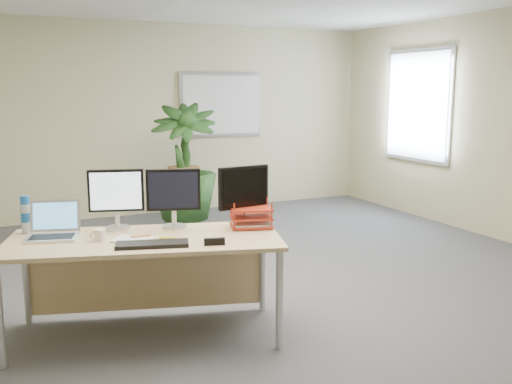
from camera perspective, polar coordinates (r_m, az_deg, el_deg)
name	(u,v)px	position (r m, az deg, el deg)	size (l,w,h in m)	color
floor	(264,308)	(4.78, 0.84, -11.56)	(8.00, 8.00, 0.00)	#45454A
back_wall	(141,120)	(8.24, -11.40, 7.07)	(7.00, 0.04, 2.70)	beige
whiteboard	(221,105)	(8.56, -3.48, 8.70)	(1.30, 0.04, 0.95)	#A2A2A6
window	(418,106)	(8.30, 15.85, 8.29)	(0.04, 1.30, 1.55)	#A2A2A6
desk	(146,255)	(4.27, -10.97, -6.18)	(2.07, 1.31, 0.74)	tan
floor_plant	(184,172)	(7.20, -7.24, 1.96)	(0.84, 0.84, 1.50)	#163613
monitor_left	(116,195)	(4.37, -13.80, -0.32)	(0.40, 0.18, 0.45)	silver
monitor_right	(174,194)	(4.34, -8.25, -0.24)	(0.40, 0.18, 0.45)	silver
monitor_dark	(244,192)	(4.34, -1.24, 0.00)	(0.42, 0.19, 0.47)	silver
laptop	(53,228)	(4.32, -19.60, -3.45)	(0.42, 0.39, 0.25)	silver
keyboard	(152,244)	(3.91, -10.34, -5.15)	(0.48, 0.16, 0.03)	black
coffee_mug	(99,235)	(4.11, -15.39, -4.17)	(0.11, 0.07, 0.08)	white
spiral_notebook	(133,239)	(4.09, -12.23, -4.64)	(0.26, 0.20, 0.01)	white
orange_pen	(140,236)	(4.12, -11.48, -4.33)	(0.01, 0.01, 0.14)	orange
yellow_highlighter	(168,238)	(4.06, -8.80, -4.59)	(0.02, 0.02, 0.13)	yellow
water_bottle	(26,215)	(4.48, -22.03, -2.18)	(0.07, 0.07, 0.28)	silver
letter_tray	(251,219)	(4.35, -0.49, -2.70)	(0.36, 0.31, 0.15)	#B02A15
stapler	(214,242)	(3.88, -4.18, -4.97)	(0.14, 0.04, 0.05)	black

